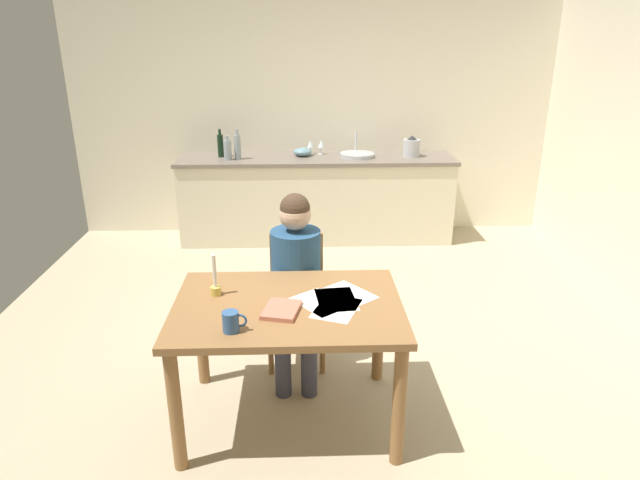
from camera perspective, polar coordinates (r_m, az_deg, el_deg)
ground_plane at (r=4.12m, az=0.58°, el=-10.85°), size 5.20×5.20×0.04m
wall_back at (r=6.17m, az=-0.49°, el=12.85°), size 5.20×0.12×2.60m
kitchen_counter at (r=5.99m, az=-0.37°, el=4.32°), size 2.90×0.64×0.90m
dining_table at (r=3.08m, az=-3.29°, el=-8.37°), size 1.24×0.88×0.74m
chair_at_table at (r=3.76m, az=-2.42°, el=-5.41°), size 0.41×0.41×0.86m
person_seated at (r=3.54m, az=-2.51°, el=-3.57°), size 0.32×0.59×1.19m
coffee_mug at (r=2.77m, az=-9.11°, el=-8.29°), size 0.12×0.08×0.11m
candlestick at (r=3.15m, az=-10.71°, el=-4.48°), size 0.06×0.06×0.24m
book_magazine at (r=2.94m, az=-3.98°, el=-7.17°), size 0.22×0.26×0.02m
paper_letter at (r=3.04m, az=-0.03°, el=-6.43°), size 0.35×0.36×0.00m
paper_bill at (r=3.07m, az=1.68°, el=-6.14°), size 0.24×0.32×0.00m
paper_envelope at (r=3.13m, az=2.88°, el=-5.56°), size 0.35×0.36×0.00m
paper_receipt at (r=2.98m, az=1.71°, el=-7.04°), size 0.30×0.35×0.00m
sink_unit at (r=5.91m, az=3.83°, el=8.76°), size 0.36×0.36×0.24m
bottle_oil at (r=5.96m, az=-10.21°, el=9.58°), size 0.06×0.06×0.29m
bottle_vinegar at (r=5.81m, az=-9.49°, el=9.16°), size 0.08×0.08×0.25m
bottle_wine_red at (r=5.82m, az=-8.48°, el=9.49°), size 0.07×0.07×0.31m
mixing_bowl at (r=5.94m, az=-1.80°, el=9.06°), size 0.19×0.19×0.09m
stovetop_kettle at (r=5.97m, az=9.40°, el=9.40°), size 0.18×0.18×0.22m
wine_glass_near_sink at (r=6.01m, az=0.13°, el=9.83°), size 0.07×0.07×0.15m
wine_glass_by_kettle at (r=6.01m, az=-0.99°, el=9.82°), size 0.07×0.07×0.15m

